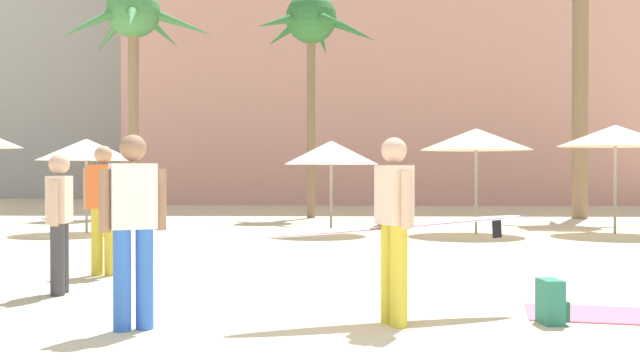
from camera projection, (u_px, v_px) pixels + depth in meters
hotel_pink at (395, 21)px, 35.70m from camera, size 23.26×9.82×17.02m
palm_tree_center at (311, 28)px, 22.74m from camera, size 3.67×3.81×6.80m
palm_tree_right at (134, 24)px, 23.63m from camera, size 4.46×4.88×7.27m
cafe_umbrella_0 at (86, 150)px, 17.32m from camera, size 2.25×2.25×2.17m
cafe_umbrella_1 at (615, 136)px, 17.01m from camera, size 2.55×2.55×2.47m
cafe_umbrella_2 at (476, 139)px, 17.05m from camera, size 2.52×2.52×2.39m
cafe_umbrella_3 at (331, 153)px, 17.08m from camera, size 2.16×2.16×2.11m
beach_towel at (627, 315)px, 7.47m from camera, size 2.06×1.28×0.01m
backpack at (551, 302)px, 7.09m from camera, size 0.27×0.32×0.42m
person_mid_right at (393, 224)px, 7.16m from camera, size 2.86×1.34×1.75m
person_mid_left at (103, 204)px, 10.35m from camera, size 0.61×0.30×1.78m
person_mid_center at (59, 217)px, 8.78m from camera, size 0.27×0.61×1.64m
person_near_left at (133, 223)px, 6.81m from camera, size 0.58×0.37×1.77m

